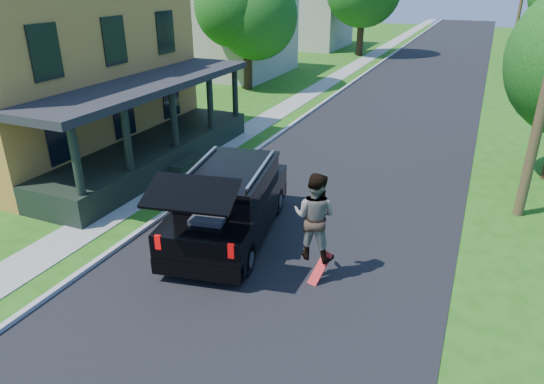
% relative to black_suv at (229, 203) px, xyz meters
% --- Properties ---
extents(ground, '(140.00, 140.00, 0.00)m').
position_rel_black_suv_xyz_m(ground, '(1.73, -2.39, -0.97)').
color(ground, '#235B12').
rests_on(ground, ground).
extents(street, '(8.00, 120.00, 0.02)m').
position_rel_black_suv_xyz_m(street, '(1.73, 17.61, -0.97)').
color(street, black).
rests_on(street, ground).
extents(curb, '(0.15, 120.00, 0.12)m').
position_rel_black_suv_xyz_m(curb, '(-2.32, 17.61, -0.97)').
color(curb, '#ABABA5').
rests_on(curb, ground).
extents(sidewalk, '(1.30, 120.00, 0.03)m').
position_rel_black_suv_xyz_m(sidewalk, '(-3.87, 17.61, -0.97)').
color(sidewalk, '#9E9F97').
rests_on(sidewalk, ground).
extents(front_walk, '(6.50, 1.20, 0.03)m').
position_rel_black_suv_xyz_m(front_walk, '(-7.77, 3.61, -0.97)').
color(front_walk, '#9E9F97').
rests_on(front_walk, ground).
extents(main_house, '(15.56, 15.56, 10.10)m').
position_rel_black_suv_xyz_m(main_house, '(-11.07, 3.61, 3.95)').
color(main_house, '#CC823B').
rests_on(main_house, ground).
extents(neighbor_house_mid, '(12.78, 12.78, 8.30)m').
position_rel_black_suv_xyz_m(neighbor_house_mid, '(-11.77, 21.61, 3.22)').
color(neighbor_house_mid, '#ADA899').
rests_on(neighbor_house_mid, ground).
extents(neighbor_house_far, '(12.78, 12.78, 8.30)m').
position_rel_black_suv_xyz_m(neighbor_house_far, '(-11.77, 37.61, 3.22)').
color(neighbor_house_far, '#ADA899').
rests_on(neighbor_house_far, ground).
extents(black_suv, '(2.99, 5.73, 2.54)m').
position_rel_black_suv_xyz_m(black_suv, '(0.00, 0.00, 0.00)').
color(black_suv, black).
rests_on(black_suv, ground).
extents(skateboarder, '(1.00, 0.79, 2.05)m').
position_rel_black_suv_xyz_m(skateboarder, '(2.66, -0.89, 0.57)').
color(skateboarder, black).
rests_on(skateboarder, ground).
extents(skateboard, '(0.49, 0.55, 0.79)m').
position_rel_black_suv_xyz_m(skateboard, '(2.89, -1.10, -0.67)').
color(skateboard, red).
rests_on(skateboard, ground).
extents(tree_left_mid, '(5.70, 5.83, 7.58)m').
position_rel_black_suv_xyz_m(tree_left_mid, '(-7.85, 17.08, 4.01)').
color(tree_left_mid, black).
rests_on(tree_left_mid, ground).
extents(utility_pole_far, '(1.43, 0.44, 7.49)m').
position_rel_black_suv_xyz_m(utility_pole_far, '(7.15, 31.64, 2.90)').
color(utility_pole_far, '#44341F').
rests_on(utility_pole_far, ground).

